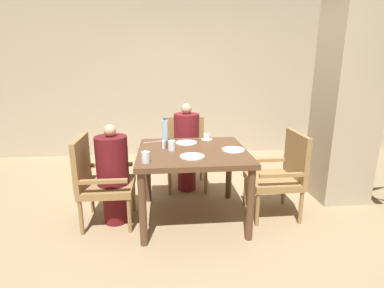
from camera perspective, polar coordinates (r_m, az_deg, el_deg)
ground_plane at (r=3.34m, az=0.09°, el=-13.79°), size 16.00×16.00×0.00m
wall_back at (r=5.38m, az=-2.50°, el=12.81°), size 8.00×0.06×2.80m
pillar_stone at (r=3.92m, az=27.63°, el=9.58°), size 0.57×0.57×2.70m
dining_table at (r=3.07m, az=0.09°, el=-2.94°), size 1.10×1.04×0.76m
chair_left_side at (r=3.19m, az=-17.36°, el=-6.30°), size 0.52×0.52×0.92m
diner_in_left_chair at (r=3.15m, az=-14.81°, el=-5.48°), size 0.32×0.32×1.04m
chair_far_side at (r=4.00m, az=-1.19°, el=-1.25°), size 0.52×0.52×0.92m
diner_in_far_chair at (r=3.84m, az=-1.03°, el=-0.49°), size 0.32×0.32×1.13m
chair_right_side at (r=3.35m, az=16.62°, el=-5.19°), size 0.52×0.52×0.92m
plate_main_left at (r=3.31m, az=-1.08°, el=0.26°), size 0.23×0.23×0.01m
plate_main_right at (r=2.82m, az=0.03°, el=-2.37°), size 0.23×0.23×0.01m
plate_dessert_center at (r=3.06m, az=7.86°, el=-1.08°), size 0.23×0.23×0.01m
teacup_with_saucer at (r=3.46m, az=2.83°, el=1.30°), size 0.13×0.13×0.07m
water_bottle at (r=3.33m, az=-5.18°, el=2.51°), size 0.07×0.07×0.28m
glass_tall_near at (r=3.03m, az=-3.91°, el=-0.28°), size 0.07×0.07×0.10m
glass_tall_mid at (r=2.68m, az=-8.80°, el=-2.49°), size 0.07×0.07×0.10m
salt_shaker at (r=3.10m, az=-5.46°, el=-0.07°), size 0.03×0.03×0.09m
pepper_shaker at (r=3.10m, az=-4.73°, el=-0.09°), size 0.03×0.03×0.08m
fork_beside_plate at (r=3.39m, az=-7.18°, el=0.44°), size 0.20×0.09×0.00m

